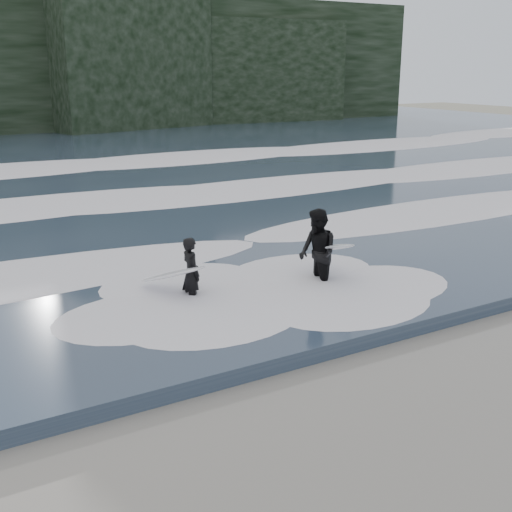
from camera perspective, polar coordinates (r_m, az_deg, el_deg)
The scene contains 6 objects.
sea at distance 35.04m, azimuth -17.79°, elevation 8.16°, with size 90.00×52.00×0.30m, color #2C3B4F.
foam_near at distance 16.41m, azimuth -1.83°, elevation 1.02°, with size 60.00×3.20×0.20m, color white.
foam_mid at distance 22.64m, azimuth -10.35°, elevation 5.15°, with size 60.00×4.00×0.24m, color white.
foam_far at distance 31.14m, azimuth -16.16°, elevation 7.89°, with size 60.00×4.80×0.30m, color white.
surfer_left at distance 13.05m, azimuth -6.19°, elevation -1.56°, with size 1.16×1.88×1.50m.
surfer_right at distance 13.79m, azimuth 5.62°, elevation 0.31°, with size 1.41×2.11×1.90m.
Camera 1 is at (-7.50, -4.91, 4.79)m, focal length 45.00 mm.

